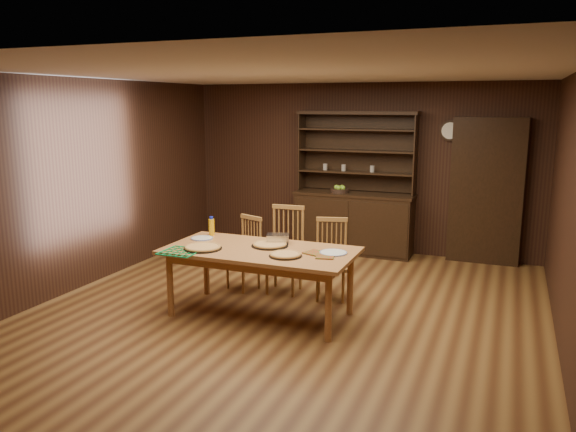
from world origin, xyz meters
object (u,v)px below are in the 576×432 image
at_px(juice_bottle, 212,227).
at_px(dining_table, 260,256).
at_px(chair_right, 331,256).
at_px(chair_center, 286,246).
at_px(china_hutch, 354,215).
at_px(chair_left, 247,250).

bearing_deg(juice_bottle, dining_table, -24.69).
height_order(chair_right, juice_bottle, juice_bottle).
height_order(chair_center, juice_bottle, chair_center).
relative_size(china_hutch, chair_center, 2.05).
bearing_deg(dining_table, chair_center, 94.14).
xyz_separation_m(dining_table, chair_left, (-0.56, 0.80, -0.20)).
distance_m(dining_table, chair_right, 1.03).
bearing_deg(chair_left, juice_bottle, -98.55).
bearing_deg(chair_left, dining_table, -34.40).
distance_m(dining_table, juice_bottle, 0.90).
height_order(china_hutch, chair_right, china_hutch).
bearing_deg(dining_table, chair_right, 58.24).
xyz_separation_m(china_hutch, chair_center, (-0.30, -2.08, -0.03)).
bearing_deg(juice_bottle, chair_right, 20.24).
distance_m(chair_center, chair_right, 0.60).
bearing_deg(chair_center, china_hutch, 78.15).
xyz_separation_m(china_hutch, dining_table, (-0.23, -2.97, 0.08)).
bearing_deg(chair_right, juice_bottle, -175.42).
bearing_deg(chair_right, chair_left, 167.41).
xyz_separation_m(china_hutch, chair_left, (-0.79, -2.17, -0.11)).
bearing_deg(chair_left, chair_center, 31.72).
xyz_separation_m(dining_table, chair_center, (-0.06, 0.90, -0.12)).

